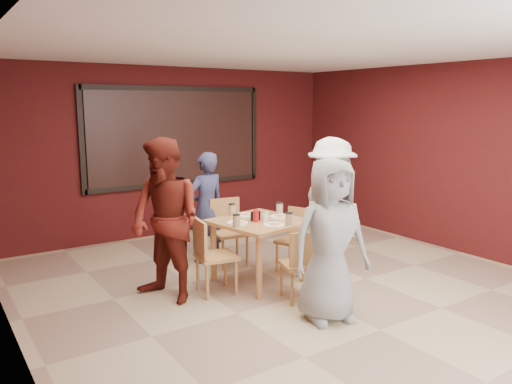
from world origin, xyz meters
TOP-DOWN VIEW (x-y plane):
  - floor at (0.00, 0.00)m, footprint 7.00×7.00m
  - window_blinds at (0.00, 3.45)m, footprint 3.00×0.02m
  - dining_table at (-0.22, 0.67)m, footprint 1.16×1.16m
  - chair_front at (-0.18, -0.13)m, footprint 0.50×0.50m
  - chair_back at (-0.16, 1.52)m, footprint 0.50×0.50m
  - chair_left at (-0.92, 0.65)m, footprint 0.50×0.50m
  - chair_right at (0.45, 0.77)m, footprint 0.51×0.51m
  - diner_front at (-0.24, -0.64)m, footprint 0.93×0.72m
  - diner_back at (-0.36, 1.77)m, footprint 0.60×0.43m
  - diner_left at (-1.41, 0.77)m, footprint 0.96×1.08m
  - diner_right at (0.88, 0.59)m, footprint 0.87×1.25m

SIDE VIEW (x-z plane):
  - floor at x=0.00m, z-range 0.00..0.00m
  - chair_right at x=0.45m, z-range 0.05..0.88m
  - chair_front at x=-0.18m, z-range 0.05..0.88m
  - chair_left at x=-0.92m, z-range 0.06..0.95m
  - chair_back at x=-0.16m, z-range 0.06..0.96m
  - dining_table at x=-0.22m, z-range 0.22..1.16m
  - diner_back at x=-0.36m, z-range 0.00..1.54m
  - diner_front at x=-0.24m, z-range 0.00..1.68m
  - diner_right at x=0.88m, z-range 0.00..1.76m
  - diner_left at x=-1.41m, z-range 0.00..1.84m
  - window_blinds at x=0.00m, z-range 0.90..2.40m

